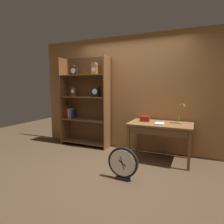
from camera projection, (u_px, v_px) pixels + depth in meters
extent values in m
plane|color=#4C3826|center=(107.00, 172.00, 3.27)|extent=(10.00, 10.00, 0.00)
cube|color=#9E6B3D|center=(133.00, 94.00, 4.36)|extent=(4.80, 0.05, 2.60)
cube|color=brown|center=(64.00, 102.00, 4.88)|extent=(0.02, 0.36, 2.16)
cube|color=brown|center=(107.00, 103.00, 4.39)|extent=(0.02, 0.36, 2.16)
cube|color=brown|center=(88.00, 102.00, 4.79)|extent=(1.24, 0.01, 2.16)
cube|color=brown|center=(85.00, 142.00, 4.77)|extent=(1.19, 0.34, 0.02)
cube|color=brown|center=(85.00, 120.00, 4.70)|extent=(1.19, 0.34, 0.02)
cube|color=brown|center=(84.00, 97.00, 4.62)|extent=(1.19, 0.34, 0.02)
cube|color=brown|center=(84.00, 75.00, 4.55)|extent=(1.19, 0.34, 0.02)
cube|color=black|center=(74.00, 71.00, 4.68)|extent=(0.18, 0.08, 0.18)
sphere|color=black|center=(74.00, 67.00, 4.67)|extent=(0.08, 0.08, 0.08)
cylinder|color=silver|center=(73.00, 71.00, 4.64)|extent=(0.13, 0.01, 0.13)
cube|color=brown|center=(74.00, 92.00, 4.70)|extent=(0.12, 0.08, 0.22)
cylinder|color=white|center=(73.00, 91.00, 4.66)|extent=(0.09, 0.01, 0.09)
cube|color=olive|center=(95.00, 71.00, 4.43)|extent=(0.13, 0.10, 0.18)
cylinder|color=olive|center=(94.00, 65.00, 4.41)|extent=(0.13, 0.10, 0.13)
cylinder|color=silver|center=(93.00, 70.00, 4.37)|extent=(0.10, 0.01, 0.10)
cube|color=black|center=(96.00, 92.00, 4.49)|extent=(0.17, 0.11, 0.22)
cylinder|color=white|center=(94.00, 91.00, 4.44)|extent=(0.13, 0.01, 0.13)
cube|color=maroon|center=(66.00, 114.00, 4.89)|extent=(0.03, 0.12, 0.19)
cube|color=maroon|center=(68.00, 112.00, 4.87)|extent=(0.02, 0.14, 0.30)
cube|color=#B78C2D|center=(69.00, 113.00, 4.88)|extent=(0.04, 0.12, 0.24)
cube|color=tan|center=(70.00, 114.00, 4.84)|extent=(0.03, 0.17, 0.24)
cube|color=slate|center=(72.00, 113.00, 4.81)|extent=(0.03, 0.15, 0.26)
cube|color=#19234C|center=(74.00, 114.00, 4.82)|extent=(0.03, 0.15, 0.22)
cube|color=brown|center=(160.00, 124.00, 3.75)|extent=(1.21, 0.72, 0.04)
cube|color=brown|center=(128.00, 143.00, 3.75)|extent=(0.05, 0.05, 0.71)
cube|color=brown|center=(189.00, 151.00, 3.30)|extent=(0.05, 0.05, 0.71)
cube|color=brown|center=(137.00, 136.00, 4.30)|extent=(0.05, 0.05, 0.71)
cube|color=brown|center=(190.00, 142.00, 3.85)|extent=(0.05, 0.05, 0.71)
cube|color=brown|center=(157.00, 132.00, 3.46)|extent=(1.03, 0.03, 0.12)
cylinder|color=olive|center=(179.00, 123.00, 3.75)|extent=(0.14, 0.14, 0.02)
cylinder|color=olive|center=(179.00, 113.00, 3.72)|extent=(0.02, 0.02, 0.36)
cone|color=olive|center=(183.00, 104.00, 3.63)|extent=(0.11, 0.14, 0.13)
cube|color=maroon|center=(145.00, 119.00, 3.91)|extent=(0.19, 0.10, 0.11)
cube|color=silver|center=(159.00, 124.00, 3.63)|extent=(0.17, 0.23, 0.02)
cube|color=black|center=(123.00, 178.00, 3.01)|extent=(0.22, 0.11, 0.04)
cylinder|color=black|center=(123.00, 162.00, 2.98)|extent=(0.49, 0.06, 0.49)
cylinder|color=white|center=(122.00, 163.00, 2.95)|extent=(0.42, 0.01, 0.42)
cube|color=black|center=(122.00, 163.00, 2.94)|extent=(0.12, 0.01, 0.10)
cube|color=black|center=(122.00, 163.00, 2.94)|extent=(0.07, 0.01, 0.20)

